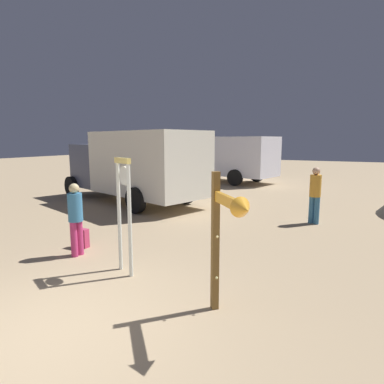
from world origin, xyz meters
TOP-DOWN VIEW (x-y plane):
  - ground_plane at (0.00, 0.00)m, footprint 80.00×80.00m
  - standing_clock at (-0.33, 2.09)m, footprint 0.48×0.29m
  - arrow_sign at (1.93, 1.26)m, footprint 0.86×0.96m
  - person_near_clock at (-1.85, 2.39)m, footprint 0.30×0.30m
  - backpack at (-2.15, 2.86)m, footprint 0.28×0.19m
  - person_distant at (2.53, 7.50)m, footprint 0.33×0.33m
  - box_truck_near at (-4.24, 8.04)m, footprint 7.21×4.57m
  - box_truck_far at (-3.18, 15.97)m, footprint 6.61×4.05m

SIDE VIEW (x-z plane):
  - ground_plane at x=0.00m, z-range 0.00..0.00m
  - backpack at x=-2.15m, z-range 0.00..0.44m
  - person_near_clock at x=-1.85m, z-range 0.09..1.67m
  - person_distant at x=2.53m, z-range 0.10..1.80m
  - standing_clock at x=-0.33m, z-range 0.24..2.40m
  - arrow_sign at x=1.93m, z-range 0.34..2.39m
  - box_truck_far at x=-3.18m, z-range 0.17..2.85m
  - box_truck_near at x=-4.24m, z-range 0.14..2.95m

